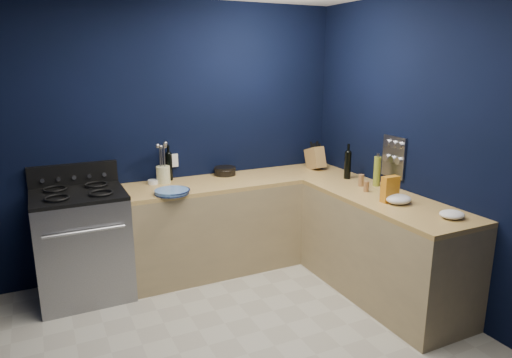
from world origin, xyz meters
TOP-DOWN VIEW (x-y plane):
  - floor at (0.00, 0.00)m, footprint 3.50×3.50m
  - wall_back at (0.00, 1.76)m, footprint 3.50×0.02m
  - wall_right at (1.76, 0.00)m, footprint 0.02×3.50m
  - wall_front at (0.00, -1.76)m, footprint 3.50×0.02m
  - cab_back at (0.60, 1.44)m, footprint 2.30×0.63m
  - top_back at (0.60, 1.44)m, footprint 2.30×0.63m
  - cab_right at (1.44, 0.29)m, footprint 0.63×1.67m
  - top_right at (1.44, 0.29)m, footprint 0.63×1.67m
  - gas_range at (-0.93, 1.42)m, footprint 0.76×0.66m
  - oven_door at (-0.93, 1.10)m, footprint 0.59×0.02m
  - cooktop at (-0.93, 1.42)m, footprint 0.76×0.66m
  - backguard at (-0.93, 1.72)m, footprint 0.76×0.06m
  - spice_panel at (1.74, 0.55)m, footprint 0.02×0.28m
  - wall_outlet at (0.00, 1.74)m, footprint 0.09×0.02m
  - plate_stack at (-0.18, 1.20)m, footprint 0.34×0.34m
  - ramekin at (-0.24, 1.61)m, footprint 0.13×0.13m
  - utensil_crock at (-0.14, 1.60)m, footprint 0.17×0.17m
  - wine_bottle_back at (-0.06, 1.69)m, footprint 0.07×0.07m
  - lemon_basket at (0.51, 1.64)m, footprint 0.27×0.27m
  - knife_block at (1.49, 1.48)m, footprint 0.13×0.27m
  - wine_bottle_right at (1.54, 0.98)m, footprint 0.07×0.07m
  - oil_bottle at (1.62, 0.63)m, footprint 0.07×0.07m
  - spice_jar_near at (1.49, 0.69)m, footprint 0.06×0.06m
  - spice_jar_far at (1.41, 0.52)m, footprint 0.06×0.06m
  - crouton_bag at (1.39, 0.19)m, footprint 0.15×0.07m
  - towel_front at (1.42, 0.11)m, footprint 0.27×0.25m
  - towel_end at (1.52, -0.33)m, footprint 0.22×0.21m

SIDE VIEW (x-z plane):
  - floor at x=0.00m, z-range -0.02..0.00m
  - cab_back at x=0.60m, z-range 0.00..0.86m
  - cab_right at x=1.44m, z-range 0.00..0.86m
  - oven_door at x=-0.93m, z-range 0.24..0.66m
  - gas_range at x=-0.93m, z-range 0.00..0.92m
  - top_back at x=0.60m, z-range 0.86..0.90m
  - top_right at x=1.44m, z-range 0.86..0.90m
  - plate_stack at x=-0.18m, z-range 0.90..0.94m
  - ramekin at x=-0.24m, z-range 0.90..0.94m
  - towel_end at x=1.52m, z-range 0.90..0.96m
  - cooktop at x=-0.93m, z-range 0.92..0.95m
  - towel_front at x=1.42m, z-range 0.90..0.98m
  - lemon_basket at x=0.51m, z-range 0.90..0.98m
  - spice_jar_far at x=1.41m, z-range 0.90..0.99m
  - spice_jar_near at x=1.49m, z-range 0.90..1.01m
  - utensil_crock at x=-0.14m, z-range 0.90..1.06m
  - crouton_bag at x=1.39m, z-range 0.90..1.12m
  - knife_block at x=1.49m, z-range 0.87..1.15m
  - wine_bottle_back at x=-0.06m, z-range 0.90..1.17m
  - wine_bottle_right at x=1.54m, z-range 0.90..1.17m
  - oil_bottle at x=1.62m, z-range 0.90..1.18m
  - backguard at x=-0.93m, z-range 0.94..1.14m
  - wall_outlet at x=0.00m, z-range 1.02..1.15m
  - spice_panel at x=1.74m, z-range 0.99..1.37m
  - wall_back at x=0.00m, z-range 0.00..2.60m
  - wall_right at x=1.76m, z-range 0.00..2.60m
  - wall_front at x=0.00m, z-range 0.00..2.60m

